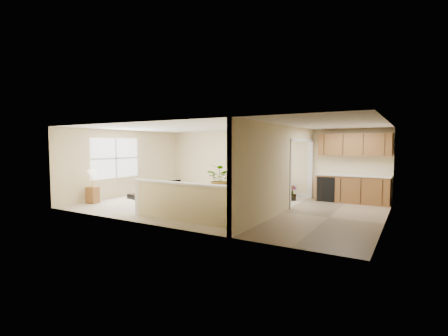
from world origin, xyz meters
The scene contains 20 objects.
floor centered at (0.00, 0.00, 0.00)m, with size 9.00×9.00×0.00m, color beige.
back_wall centered at (0.00, 3.00, 1.25)m, with size 9.00×0.04×2.50m, color beige.
front_wall centered at (0.00, -3.00, 1.25)m, with size 9.00×0.04×2.50m, color beige.
left_wall centered at (-4.50, 0.00, 1.25)m, with size 0.04×6.00×2.50m, color beige.
right_wall centered at (4.50, 0.00, 1.25)m, with size 0.04×6.00×2.50m, color beige.
ceiling centered at (0.00, 0.00, 2.50)m, with size 9.00×6.00×0.04m, color white.
kitchen_vinyl centered at (3.15, 0.00, 0.00)m, with size 2.70×6.00×0.01m, color gray.
interior_partition centered at (1.80, 0.25, 1.22)m, with size 0.18×5.99×2.50m.
pony_half_wall centered at (0.08, -2.30, 0.52)m, with size 3.42×0.22×1.00m.
left_window centered at (-4.49, -0.50, 1.45)m, with size 0.05×2.15×1.45m, color white.
wall_art_left centered at (-0.95, 2.97, 1.75)m, with size 0.48×0.04×0.58m.
wall_mirror centered at (0.30, 2.97, 1.80)m, with size 0.55×0.04×0.55m.
kitchen_cabinets centered at (3.19, 2.73, 0.87)m, with size 2.36×0.65×2.33m.
piano centered at (-2.98, 0.12, 0.64)m, with size 2.14×2.16×1.54m.
piano_bench centered at (-1.89, -0.13, 0.24)m, with size 0.37×0.72×0.48m, color black.
loveseat centered at (0.17, 2.44, 0.34)m, with size 1.84×1.36×0.90m.
accent_table centered at (-0.68, 2.43, 0.46)m, with size 0.50×0.50×0.72m.
palm_plant centered at (-1.52, 2.14, 0.58)m, with size 1.25×1.15×1.17m.
small_plant centered at (1.42, 2.13, 0.22)m, with size 0.35×0.35×0.52m.
lamp_stand centered at (-4.15, -1.78, 0.46)m, with size 0.37×0.37×1.09m.
Camera 1 is at (5.09, -8.77, 1.92)m, focal length 26.00 mm.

